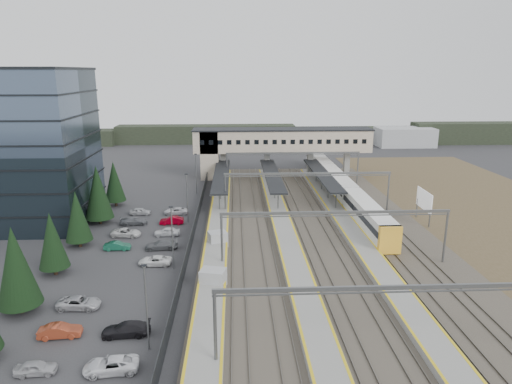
{
  "coord_description": "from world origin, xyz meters",
  "views": [
    {
      "loc": [
        -0.22,
        -60.64,
        23.68
      ],
      "look_at": [
        3.2,
        13.52,
        4.0
      ],
      "focal_mm": 32.0,
      "sensor_mm": 36.0,
      "label": 1
    }
  ],
  "objects_px": {
    "relay_cabin_far": "(218,240)",
    "billboard": "(424,201)",
    "train": "(338,184)",
    "footbridge": "(270,143)",
    "office_building": "(7,147)",
    "relay_cabin_near": "(213,279)"
  },
  "relations": [
    {
      "from": "relay_cabin_near",
      "to": "billboard",
      "type": "relative_size",
      "value": 0.51
    },
    {
      "from": "footbridge",
      "to": "relay_cabin_near",
      "type": "bearing_deg",
      "value": -100.76
    },
    {
      "from": "footbridge",
      "to": "train",
      "type": "height_order",
      "value": "footbridge"
    },
    {
      "from": "billboard",
      "to": "office_building",
      "type": "bearing_deg",
      "value": 176.74
    },
    {
      "from": "train",
      "to": "relay_cabin_far",
      "type": "bearing_deg",
      "value": -130.45
    },
    {
      "from": "relay_cabin_near",
      "to": "footbridge",
      "type": "height_order",
      "value": "footbridge"
    },
    {
      "from": "train",
      "to": "billboard",
      "type": "distance_m",
      "value": 20.14
    },
    {
      "from": "relay_cabin_far",
      "to": "billboard",
      "type": "distance_m",
      "value": 34.15
    },
    {
      "from": "office_building",
      "to": "relay_cabin_far",
      "type": "distance_m",
      "value": 37.36
    },
    {
      "from": "relay_cabin_far",
      "to": "footbridge",
      "type": "distance_m",
      "value": 44.84
    },
    {
      "from": "relay_cabin_near",
      "to": "relay_cabin_far",
      "type": "bearing_deg",
      "value": 89.7
    },
    {
      "from": "relay_cabin_far",
      "to": "billboard",
      "type": "bearing_deg",
      "value": 15.85
    },
    {
      "from": "office_building",
      "to": "relay_cabin_near",
      "type": "height_order",
      "value": "office_building"
    },
    {
      "from": "relay_cabin_near",
      "to": "train",
      "type": "xyz_separation_m",
      "value": [
        22.86,
        39.28,
        1.01
      ]
    },
    {
      "from": "train",
      "to": "billboard",
      "type": "height_order",
      "value": "billboard"
    },
    {
      "from": "office_building",
      "to": "relay_cabin_near",
      "type": "xyz_separation_m",
      "value": [
        33.14,
        -25.6,
        -11.05
      ]
    },
    {
      "from": "footbridge",
      "to": "train",
      "type": "distance_m",
      "value": 21.23
    },
    {
      "from": "train",
      "to": "relay_cabin_near",
      "type": "bearing_deg",
      "value": -120.2
    },
    {
      "from": "billboard",
      "to": "footbridge",
      "type": "bearing_deg",
      "value": 123.4
    },
    {
      "from": "relay_cabin_near",
      "to": "relay_cabin_far",
      "type": "relative_size",
      "value": 1.06
    },
    {
      "from": "office_building",
      "to": "train",
      "type": "distance_m",
      "value": 58.52
    },
    {
      "from": "office_building",
      "to": "relay_cabin_near",
      "type": "bearing_deg",
      "value": -37.69
    }
  ]
}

